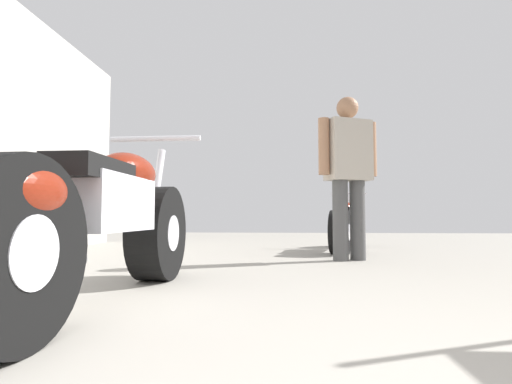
# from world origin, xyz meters

# --- Properties ---
(ground_plane) EXTENTS (15.00, 15.00, 0.00)m
(ground_plane) POSITION_xyz_m (0.00, 3.05, 0.00)
(ground_plane) COLOR #9E998E
(motorcycle_maroon_cruiser) EXTENTS (0.65, 2.19, 1.02)m
(motorcycle_maroon_cruiser) POSITION_xyz_m (-0.89, 1.57, 0.42)
(motorcycle_maroon_cruiser) COLOR black
(motorcycle_maroon_cruiser) RESTS_ON ground_plane
(motorcycle_black_naked) EXTENTS (0.72, 1.72, 0.81)m
(motorcycle_black_naked) POSITION_xyz_m (0.86, 4.96, 0.33)
(motorcycle_black_naked) COLOR black
(motorcycle_black_naked) RESTS_ON ground_plane
(mechanic_in_blue) EXTENTS (0.67, 0.41, 1.72)m
(mechanic_in_blue) POSITION_xyz_m (0.72, 3.74, 0.97)
(mechanic_in_blue) COLOR #4C4C4C
(mechanic_in_blue) RESTS_ON ground_plane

